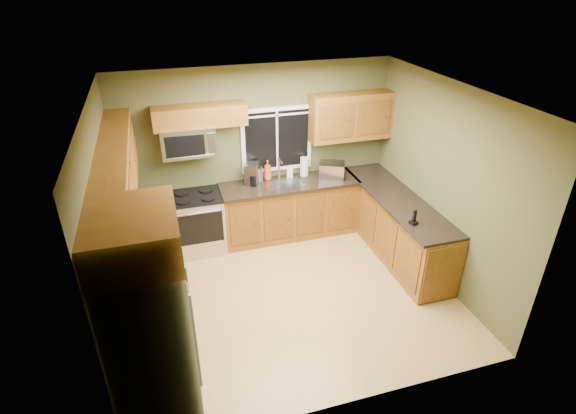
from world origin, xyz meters
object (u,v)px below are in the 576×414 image
paper_towel_roll (304,166)px  microwave (188,141)px  toaster_oven (332,170)px  cordless_phone (414,220)px  soap_bottle_a (268,170)px  kettle (258,174)px  soap_bottle_b (290,171)px  coffee_maker (252,175)px  range (198,223)px  refrigerator (153,340)px

paper_towel_roll → microwave: bearing=-177.6°
microwave → toaster_oven: bearing=-3.1°
cordless_phone → soap_bottle_a: bearing=128.1°
kettle → soap_bottle_a: soap_bottle_a is taller
soap_bottle_b → coffee_maker: bearing=-173.8°
range → cordless_phone: 3.17m
refrigerator → microwave: size_ratio=2.37×
kettle → cordless_phone: size_ratio=1.47×
range → microwave: bearing=90.0°
microwave → kettle: microwave is taller
microwave → refrigerator: bearing=-103.3°
coffee_maker → toaster_oven: bearing=-5.5°
soap_bottle_b → cordless_phone: (1.12, -1.87, -0.04)m
refrigerator → microwave: (0.69, 2.91, 0.83)m
range → paper_towel_roll: paper_towel_roll is taller
refrigerator → microwave: microwave is taller
refrigerator → soap_bottle_a: bearing=58.2°
toaster_oven → coffee_maker: 1.27m
soap_bottle_b → refrigerator: bearing=-126.7°
toaster_oven → soap_bottle_b: (-0.64, 0.19, -0.02)m
microwave → paper_towel_roll: size_ratio=2.26×
coffee_maker → cordless_phone: size_ratio=1.61×
paper_towel_roll → cordless_phone: (0.88, -1.87, -0.09)m
refrigerator → cordless_phone: 3.52m
microwave → kettle: 1.20m
refrigerator → soap_bottle_a: size_ratio=5.74×
soap_bottle_a → toaster_oven: bearing=-11.7°
kettle → cordless_phone: bearing=-48.2°
coffee_maker → kettle: 0.10m
soap_bottle_b → cordless_phone: 2.18m
coffee_maker → cordless_phone: 2.51m
paper_towel_roll → soap_bottle_a: 0.60m
range → coffee_maker: 1.11m
toaster_oven → paper_towel_roll: bearing=154.4°
soap_bottle_b → kettle: bearing=-177.0°
soap_bottle_a → soap_bottle_b: (0.36, -0.02, -0.06)m
refrigerator → kettle: refrigerator is taller
toaster_oven → cordless_phone: toaster_oven is taller
coffee_maker → paper_towel_roll: bearing=4.6°
range → kettle: (1.00, 0.18, 0.61)m
microwave → soap_bottle_a: 1.33m
range → microwave: microwave is taller
range → microwave: size_ratio=1.23×
toaster_oven → soap_bottle_b: 0.67m
range → soap_bottle_a: (1.17, 0.23, 0.63)m
range → paper_towel_roll: size_ratio=2.79×
refrigerator → kettle: size_ratio=6.05×
kettle → soap_bottle_a: 0.18m
toaster_oven → kettle: bearing=172.1°
refrigerator → cordless_phone: size_ratio=8.87×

